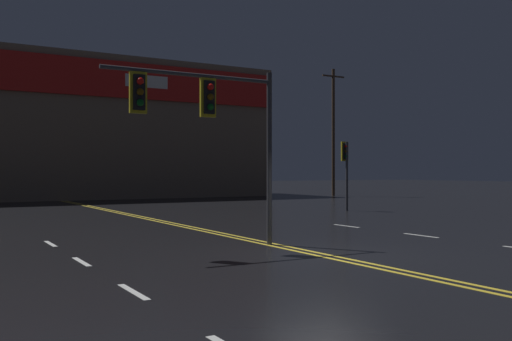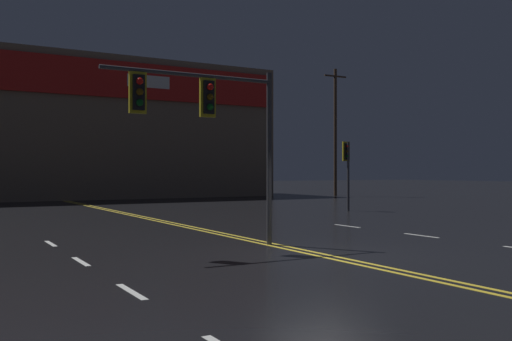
# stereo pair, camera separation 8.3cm
# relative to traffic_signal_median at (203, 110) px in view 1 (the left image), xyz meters

# --- Properties ---
(ground_plane) EXTENTS (200.00, 200.00, 0.00)m
(ground_plane) POSITION_rel_traffic_signal_median_xyz_m (2.02, -2.25, -3.52)
(ground_plane) COLOR black
(road_markings) EXTENTS (15.25, 60.00, 0.01)m
(road_markings) POSITION_rel_traffic_signal_median_xyz_m (3.05, -3.68, -3.51)
(road_markings) COLOR gold
(road_markings) RESTS_ON ground
(traffic_signal_median) EXTENTS (4.63, 0.36, 4.63)m
(traffic_signal_median) POSITION_rel_traffic_signal_median_xyz_m (0.00, 0.00, 0.00)
(traffic_signal_median) COLOR #38383D
(traffic_signal_median) RESTS_ON ground
(traffic_signal_corner_northeast) EXTENTS (0.42, 0.36, 3.51)m
(traffic_signal_corner_northeast) POSITION_rel_traffic_signal_median_xyz_m (12.41, 9.70, -0.94)
(traffic_signal_corner_northeast) COLOR #38383D
(traffic_signal_corner_northeast) RESTS_ON ground
(building_backdrop) EXTENTS (33.18, 10.23, 10.39)m
(building_backdrop) POSITION_rel_traffic_signal_median_xyz_m (2.02, 31.96, 1.69)
(building_backdrop) COLOR #7A6651
(building_backdrop) RESTS_ON ground
(utility_pole_row) EXTENTS (44.35, 0.26, 12.53)m
(utility_pole_row) POSITION_rel_traffic_signal_median_xyz_m (0.40, 24.65, 2.49)
(utility_pole_row) COLOR #4C3828
(utility_pole_row) RESTS_ON ground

